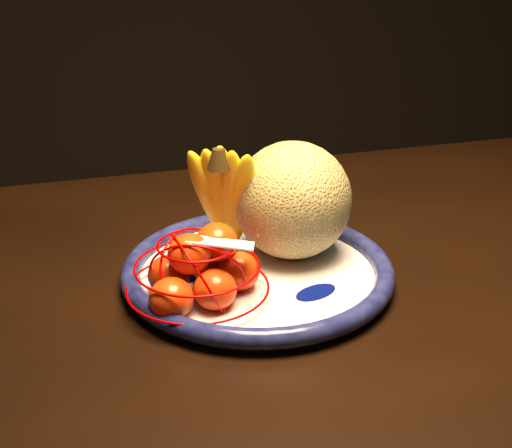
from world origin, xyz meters
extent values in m
cube|color=black|center=(0.11, 0.10, 0.73)|extent=(1.56, 1.01, 0.04)
cylinder|color=black|center=(0.76, 0.53, 0.35)|extent=(0.06, 0.06, 0.71)
cylinder|color=white|center=(0.17, 0.14, 0.75)|extent=(0.29, 0.29, 0.01)
torus|color=#080A3C|center=(0.17, 0.14, 0.76)|extent=(0.32, 0.32, 0.02)
cylinder|color=white|center=(0.17, 0.14, 0.75)|extent=(0.14, 0.14, 0.00)
ellipsoid|color=#010B59|center=(0.22, 0.08, 0.76)|extent=(0.12, 0.10, 0.00)
ellipsoid|color=#010B59|center=(0.14, 0.21, 0.76)|extent=(0.08, 0.11, 0.00)
ellipsoid|color=#010B59|center=(0.07, 0.14, 0.76)|extent=(0.09, 0.05, 0.00)
sphere|color=olive|center=(0.22, 0.18, 0.83)|extent=(0.14, 0.14, 0.14)
ellipsoid|color=gold|center=(0.12, 0.20, 0.84)|extent=(0.09, 0.08, 0.15)
ellipsoid|color=gold|center=(0.13, 0.19, 0.84)|extent=(0.08, 0.09, 0.16)
ellipsoid|color=gold|center=(0.14, 0.19, 0.84)|extent=(0.06, 0.09, 0.16)
ellipsoid|color=gold|center=(0.14, 0.19, 0.84)|extent=(0.04, 0.09, 0.16)
ellipsoid|color=gold|center=(0.15, 0.18, 0.84)|extent=(0.04, 0.10, 0.15)
cone|color=black|center=(0.14, 0.19, 0.91)|extent=(0.03, 0.03, 0.02)
ellipsoid|color=#FF4E17|center=(0.06, 0.06, 0.78)|extent=(0.05, 0.05, 0.04)
ellipsoid|color=#FF4E17|center=(0.10, 0.07, 0.78)|extent=(0.05, 0.05, 0.04)
ellipsoid|color=#FF4E17|center=(0.14, 0.10, 0.78)|extent=(0.05, 0.05, 0.04)
ellipsoid|color=#FF4E17|center=(0.06, 0.11, 0.78)|extent=(0.05, 0.05, 0.04)
ellipsoid|color=#FF4E17|center=(0.11, 0.13, 0.78)|extent=(0.05, 0.05, 0.04)
ellipsoid|color=#FF4E17|center=(0.08, 0.09, 0.82)|extent=(0.05, 0.05, 0.04)
ellipsoid|color=#FF4E17|center=(0.11, 0.11, 0.82)|extent=(0.05, 0.05, 0.04)
torus|color=#C40000|center=(0.09, 0.10, 0.77)|extent=(0.20, 0.20, 0.00)
torus|color=#C40000|center=(0.09, 0.10, 0.80)|extent=(0.18, 0.18, 0.00)
torus|color=#C40000|center=(0.09, 0.10, 0.82)|extent=(0.11, 0.11, 0.00)
torus|color=#C40000|center=(0.09, 0.10, 0.79)|extent=(0.11, 0.11, 0.10)
torus|color=#C40000|center=(0.09, 0.10, 0.79)|extent=(0.07, 0.11, 0.10)
torus|color=#C40000|center=(0.09, 0.10, 0.79)|extent=(0.12, 0.08, 0.10)
cube|color=white|center=(0.11, 0.08, 0.83)|extent=(0.08, 0.05, 0.01)
camera|label=1|loc=(0.01, -0.59, 1.15)|focal=50.00mm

